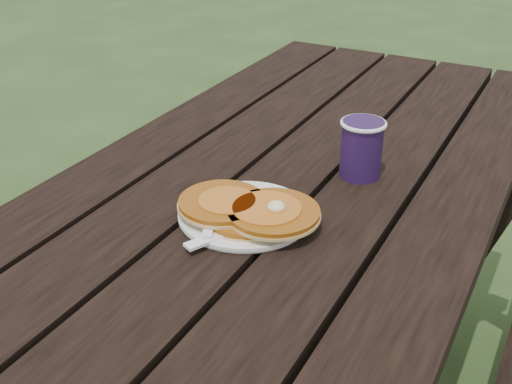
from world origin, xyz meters
The scene contains 6 objects.
picnic_table centered at (0.00, 0.00, 0.37)m, with size 1.36×1.80×0.75m.
plate centered at (0.01, -0.11, 0.76)m, with size 0.21×0.21×0.01m, color white.
pancake_stack centered at (0.02, -0.12, 0.77)m, with size 0.23×0.15×0.04m.
knife centered at (0.02, -0.16, 0.76)m, with size 0.02×0.18×0.01m, color white.
fork centered at (-0.02, -0.16, 0.77)m, with size 0.03×0.16×0.01m, color white, non-canonical shape.
coffee_cup centered at (0.12, 0.12, 0.81)m, with size 0.08×0.08×0.11m.
Camera 1 is at (0.45, -0.90, 1.29)m, focal length 45.00 mm.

